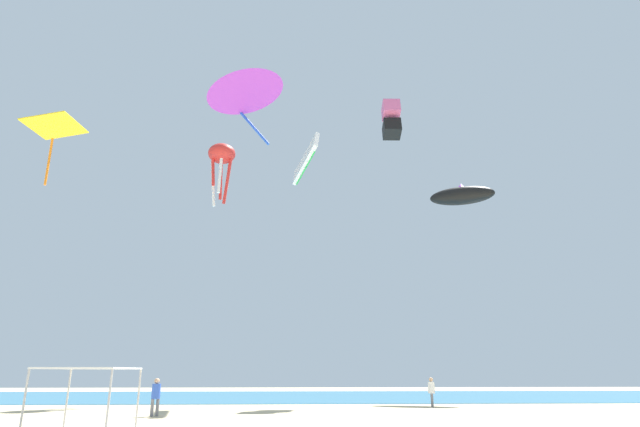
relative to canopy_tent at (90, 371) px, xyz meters
name	(u,v)px	position (x,y,z in m)	size (l,w,h in m)	color
ocean_strip	(313,396)	(8.88, 27.84, -2.12)	(110.00, 22.03, 0.03)	teal
canopy_tent	(90,371)	(0.00, 0.00, 0.00)	(2.71, 3.34, 2.25)	#B2B2B7
person_near_tent	(156,394)	(0.41, 7.83, -1.09)	(0.42, 0.42, 1.78)	slate
person_leftmost	(431,390)	(15.69, 13.77, -1.11)	(0.41, 0.45, 1.74)	slate
kite_inflatable_black	(462,196)	(21.60, 22.41, 14.61)	(5.84, 3.86, 2.23)	black
kite_delta_purple	(244,87)	(4.94, -0.04, 11.47)	(3.82, 3.79, 2.83)	purple
kite_octopus_red	(222,157)	(0.86, 20.92, 17.20)	(3.17, 3.17, 5.37)	red
kite_diamond_yellow	(54,129)	(-3.48, 1.68, 10.17)	(2.27, 2.28, 2.94)	yellow
kite_box_pink	(391,120)	(15.67, 22.29, 21.73)	(1.61, 1.92, 3.62)	pink
kite_parafoil_white	(306,160)	(7.87, 18.14, 15.88)	(2.08, 4.87, 3.05)	white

